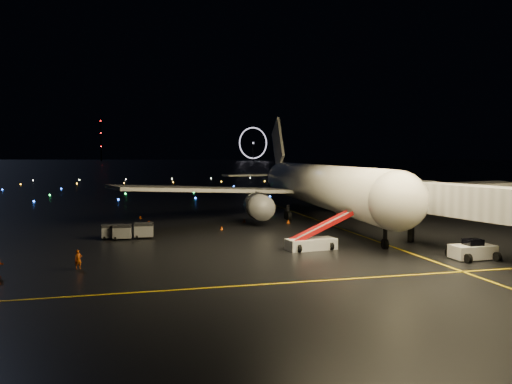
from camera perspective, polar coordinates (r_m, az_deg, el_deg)
ground at (r=344.48m, az=-11.60°, el=2.62°), size 2000.00×2000.00×0.00m
lane_centre at (r=64.98m, az=9.35°, el=-4.02°), size 0.25×80.00×0.02m
lane_cross at (r=36.32m, az=-0.00°, el=-10.56°), size 60.00×0.25×0.02m
airliner at (r=74.04m, az=6.47°, el=3.40°), size 61.43×58.72×16.45m
pushback_tug at (r=48.80m, az=23.52°, el=-6.00°), size 3.81×2.00×1.81m
belt_loader at (r=49.42m, az=6.33°, el=-4.57°), size 7.36×2.78×3.48m
crew_a at (r=43.48m, az=-19.66°, el=-7.27°), size 0.69×0.58×1.60m
crew_c at (r=60.24m, az=-12.18°, el=-3.97°), size 0.96×0.84×1.55m
safety_cone_0 at (r=68.11m, az=3.70°, el=-3.38°), size 0.56×0.56×0.53m
safety_cone_1 at (r=69.09m, az=-1.34°, el=-3.26°), size 0.55×0.55×0.52m
safety_cone_2 at (r=62.33m, az=-3.95°, el=-4.13°), size 0.43×0.43×0.44m
safety_cone_3 at (r=75.17m, az=-13.09°, el=-2.78°), size 0.50×0.50×0.48m
ferris_wheel at (r=785.97m, az=-0.32°, el=5.48°), size 49.33×16.80×52.00m
radio_mast at (r=785.81m, az=-17.30°, el=5.72°), size 1.80×1.80×64.00m
taxiway_lights at (r=150.97m, az=-8.71°, el=0.75°), size 164.00×92.00×0.36m
baggage_cart_0 at (r=56.97m, az=-15.03°, el=-4.44°), size 2.06×1.52×1.66m
baggage_cart_1 at (r=57.29m, az=-12.70°, el=-4.31°), size 2.15×1.58×1.74m
baggage_cart_2 at (r=57.74m, az=-16.34°, el=-4.38°), size 2.03×1.54×1.59m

